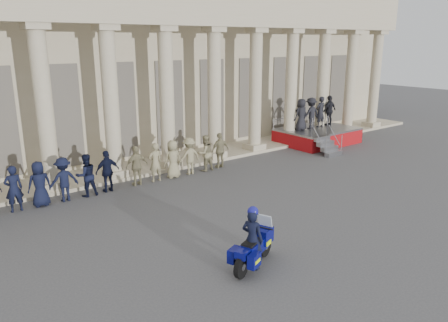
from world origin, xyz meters
TOP-DOWN VIEW (x-y plane):
  - ground at (0.00, 0.00)m, footprint 90.00×90.00m
  - building at (-0.00, 14.74)m, footprint 40.00×12.50m
  - officer_rank at (-4.67, 6.76)m, footprint 16.55×0.62m
  - reviewing_stand at (10.54, 7.32)m, footprint 4.27×4.09m
  - motorcycle at (-1.57, -1.08)m, footprint 1.82×1.10m
  - rider at (-1.66, -1.12)m, footprint 0.57×0.68m

SIDE VIEW (x-z plane):
  - ground at x=0.00m, z-range 0.00..0.00m
  - motorcycle at x=-1.57m, z-range -0.08..1.14m
  - officer_rank at x=-4.67m, z-range 0.00..1.63m
  - rider at x=-1.66m, z-range 0.00..1.69m
  - reviewing_stand at x=10.54m, z-range 0.05..2.67m
  - building at x=0.00m, z-range 0.02..9.02m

